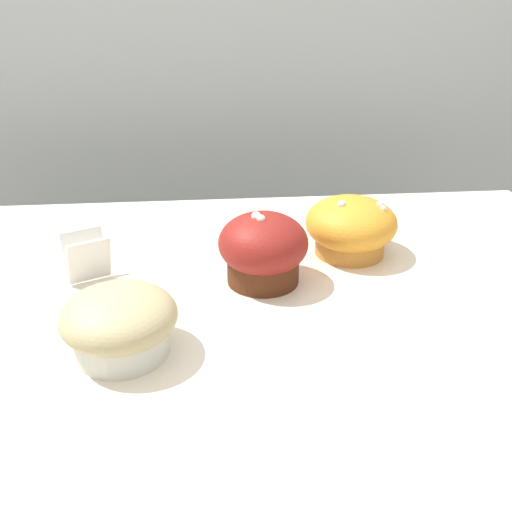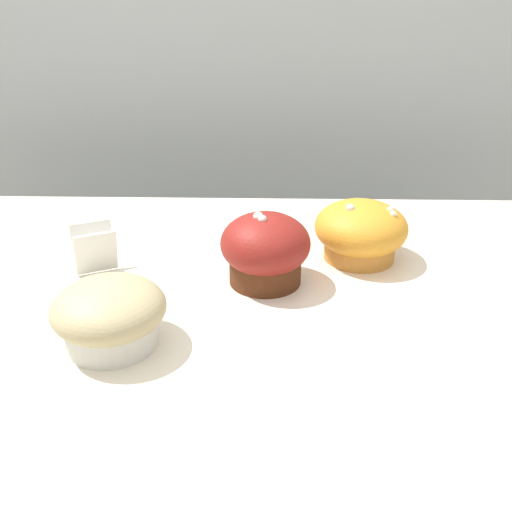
{
  "view_description": "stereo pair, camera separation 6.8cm",
  "coord_description": "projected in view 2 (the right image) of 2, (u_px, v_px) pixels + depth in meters",
  "views": [
    {
      "loc": [
        -0.01,
        -0.59,
        1.27
      ],
      "look_at": [
        0.05,
        0.02,
        0.97
      ],
      "focal_mm": 42.0,
      "sensor_mm": 36.0,
      "label": 1
    },
    {
      "loc": [
        0.06,
        -0.59,
        1.27
      ],
      "look_at": [
        0.05,
        0.02,
        0.97
      ],
      "focal_mm": 42.0,
      "sensor_mm": 36.0,
      "label": 2
    }
  ],
  "objects": [
    {
      "name": "muffin_back_right",
      "position": [
        361.0,
        232.0,
        0.76
      ],
      "size": [
        0.12,
        0.12,
        0.08
      ],
      "color": "#CA8234",
      "rests_on": "display_counter"
    },
    {
      "name": "wall_back",
      "position": [
        241.0,
        162.0,
        1.24
      ],
      "size": [
        3.2,
        0.1,
        1.8
      ],
      "primitive_type": "cube",
      "color": "#A8B2B7",
      "rests_on": "ground"
    },
    {
      "name": "price_card",
      "position": [
        95.0,
        250.0,
        0.73
      ],
      "size": [
        0.06,
        0.06,
        0.06
      ],
      "color": "white",
      "rests_on": "display_counter"
    },
    {
      "name": "muffin_back_left",
      "position": [
        265.0,
        249.0,
        0.7
      ],
      "size": [
        0.11,
        0.11,
        0.09
      ],
      "color": "#4D2512",
      "rests_on": "display_counter"
    },
    {
      "name": "muffin_front_center",
      "position": [
        109.0,
        314.0,
        0.59
      ],
      "size": [
        0.11,
        0.11,
        0.07
      ],
      "color": "silver",
      "rests_on": "display_counter"
    }
  ]
}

